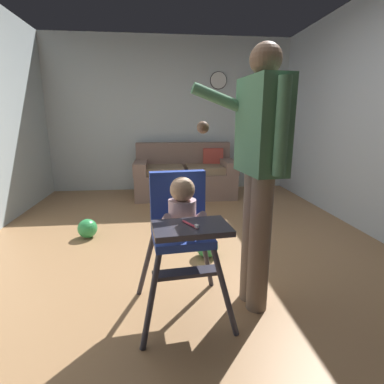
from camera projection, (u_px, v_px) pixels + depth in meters
name	position (u px, v px, depth m)	size (l,w,h in m)	color
ground	(185.00, 263.00, 2.77)	(5.78, 7.29, 0.10)	#A3774E
wall_far	(170.00, 116.00, 5.22)	(4.98, 0.06, 2.62)	silver
couch	(185.00, 175.00, 4.97)	(1.63, 0.86, 0.86)	#806559
high_chair	(182.00, 221.00, 1.84)	(0.66, 0.77, 0.94)	#31303A
adult_standing	(259.00, 168.00, 1.87)	(0.55, 0.50, 1.69)	#715E50
toy_ball	(207.00, 246.00, 2.77)	(0.21, 0.21, 0.21)	green
toy_ball_second	(88.00, 228.00, 3.22)	(0.21, 0.21, 0.21)	green
wall_clock	(218.00, 80.00, 5.12)	(0.30, 0.04, 0.30)	white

